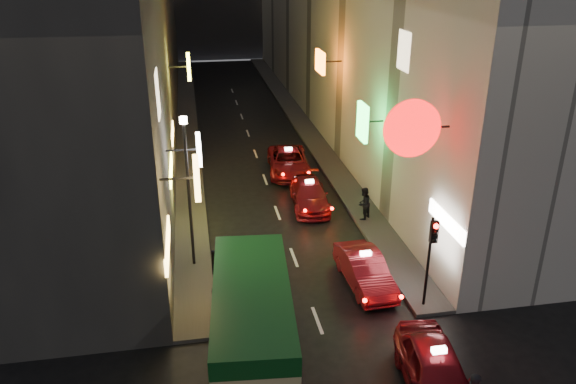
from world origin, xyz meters
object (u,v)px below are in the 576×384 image
traffic_light (432,244)px  lamp_post (188,183)px  minibus (252,315)px  taxi_near (436,370)px

traffic_light → lamp_post: size_ratio=0.56×
minibus → lamp_post: lamp_post is taller
minibus → taxi_near: (5.07, -2.28, -0.92)m
lamp_post → minibus: bearing=-74.7°
minibus → taxi_near: bearing=-24.2°
traffic_light → minibus: bearing=-164.7°
minibus → lamp_post: bearing=105.3°
taxi_near → traffic_light: (1.41, 4.05, 1.81)m
minibus → traffic_light: 6.78m
minibus → taxi_near: minibus is taller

